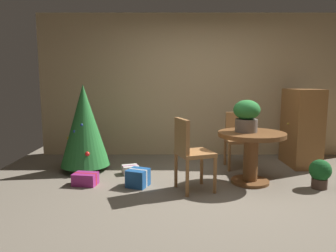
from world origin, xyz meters
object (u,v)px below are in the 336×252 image
at_px(round_dining_table, 252,148).
at_px(potted_plant, 321,173).
at_px(holiday_tree, 85,125).
at_px(gift_box_blue, 139,178).
at_px(gift_box_purple, 86,179).
at_px(flower_vase, 248,115).
at_px(wooden_chair_far, 239,137).
at_px(gift_box_cream, 131,170).
at_px(wooden_cabinet, 302,128).
at_px(wooden_chair_left, 191,150).

distance_m(round_dining_table, potted_plant, 0.93).
xyz_separation_m(holiday_tree, gift_box_blue, (0.90, -0.77, -0.60)).
bearing_deg(gift_box_purple, round_dining_table, 2.25).
height_order(flower_vase, wooden_chair_far, flower_vase).
relative_size(gift_box_cream, potted_plant, 0.75).
height_order(gift_box_cream, gift_box_blue, gift_box_blue).
distance_m(gift_box_blue, wooden_cabinet, 2.86).
relative_size(round_dining_table, gift_box_cream, 3.15).
relative_size(wooden_chair_left, potted_plant, 2.44).
relative_size(wooden_cabinet, potted_plant, 3.29).
bearing_deg(gift_box_purple, flower_vase, 3.26).
height_order(wooden_chair_left, gift_box_blue, wooden_chair_left).
height_order(round_dining_table, flower_vase, flower_vase).
height_order(flower_vase, wooden_cabinet, wooden_cabinet).
height_order(gift_box_cream, potted_plant, potted_plant).
bearing_deg(flower_vase, potted_plant, -15.55).
xyz_separation_m(round_dining_table, wooden_cabinet, (1.07, 0.93, 0.13)).
bearing_deg(round_dining_table, gift_box_purple, -177.75).
xyz_separation_m(round_dining_table, gift_box_purple, (-2.25, -0.09, -0.42)).
relative_size(wooden_chair_left, wooden_cabinet, 0.74).
distance_m(wooden_chair_left, wooden_cabinet, 2.29).
height_order(round_dining_table, gift_box_purple, round_dining_table).
relative_size(wooden_chair_far, potted_plant, 2.31).
xyz_separation_m(flower_vase, gift_box_blue, (-1.46, -0.18, -0.83)).
xyz_separation_m(wooden_chair_left, potted_plant, (1.71, 0.09, -0.32)).
bearing_deg(gift_box_blue, flower_vase, 6.99).
relative_size(flower_vase, holiday_tree, 0.32).
relative_size(gift_box_purple, potted_plant, 0.89).
distance_m(flower_vase, potted_plant, 1.20).
relative_size(gift_box_purple, wooden_cabinet, 0.27).
relative_size(wooden_chair_left, wooden_chair_far, 1.05).
relative_size(round_dining_table, wooden_chair_far, 1.02).
bearing_deg(potted_plant, flower_vase, 164.45).
bearing_deg(wooden_cabinet, wooden_chair_left, -147.10).
bearing_deg(gift_box_purple, wooden_cabinet, 17.11).
bearing_deg(wooden_chair_far, gift_box_cream, -166.84).
distance_m(holiday_tree, wooden_cabinet, 3.51).
height_order(holiday_tree, gift_box_blue, holiday_tree).
bearing_deg(wooden_cabinet, wooden_chair_far, -174.19).
relative_size(flower_vase, wooden_chair_far, 0.49).
bearing_deg(gift_box_purple, gift_box_blue, -4.40).
bearing_deg(flower_vase, gift_box_blue, -173.01).
bearing_deg(gift_box_purple, holiday_tree, 104.11).
height_order(round_dining_table, wooden_cabinet, wooden_cabinet).
relative_size(gift_box_blue, potted_plant, 0.87).
bearing_deg(holiday_tree, wooden_cabinet, 5.04).
distance_m(holiday_tree, potted_plant, 3.42).
bearing_deg(flower_vase, gift_box_cream, 166.56).
bearing_deg(flower_vase, gift_box_purple, -176.74).
bearing_deg(wooden_chair_left, wooden_chair_far, 53.00).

